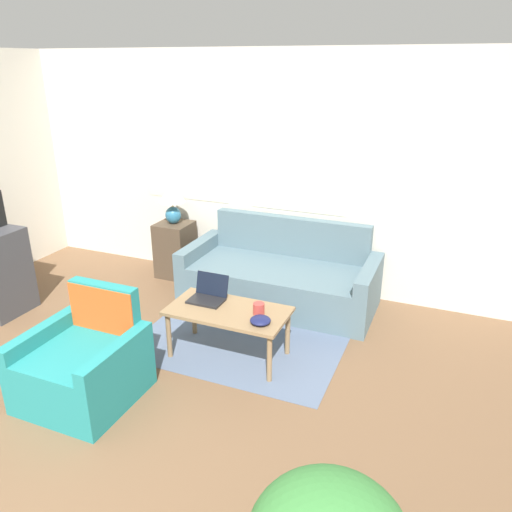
{
  "coord_description": "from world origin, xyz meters",
  "views": [
    {
      "loc": [
        2.25,
        -1.21,
        2.46
      ],
      "look_at": [
        0.57,
        2.82,
        0.75
      ],
      "focal_mm": 35.0,
      "sensor_mm": 36.0,
      "label": 1
    }
  ],
  "objects": [
    {
      "name": "rug",
      "position": [
        0.55,
        2.82,
        0.0
      ],
      "size": [
        1.88,
        2.0,
        0.01
      ],
      "color": "slate",
      "rests_on": "ground_plane"
    },
    {
      "name": "side_table",
      "position": [
        -0.83,
        3.63,
        0.33
      ],
      "size": [
        0.4,
        0.4,
        0.66
      ],
      "color": "#4C3D2D",
      "rests_on": "ground_plane"
    },
    {
      "name": "armchair",
      "position": [
        -0.23,
        1.32,
        0.26
      ],
      "size": [
        0.8,
        0.79,
        0.83
      ],
      "color": "teal",
      "rests_on": "ground_plane"
    },
    {
      "name": "snack_bowl",
      "position": [
        0.9,
        2.12,
        0.49
      ],
      "size": [
        0.17,
        0.17,
        0.06
      ],
      "color": "#191E4C",
      "rests_on": "coffee_table"
    },
    {
      "name": "table_lamp",
      "position": [
        -0.83,
        3.63,
        0.98
      ],
      "size": [
        0.31,
        0.31,
        0.49
      ],
      "color": "teal",
      "rests_on": "side_table"
    },
    {
      "name": "cup_navy",
      "position": [
        0.82,
        2.28,
        0.51
      ],
      "size": [
        0.1,
        0.1,
        0.1
      ],
      "color": "#B23D38",
      "rests_on": "coffee_table"
    },
    {
      "name": "laptop",
      "position": [
        0.3,
        2.35,
        0.51
      ],
      "size": [
        0.31,
        0.26,
        0.22
      ],
      "color": "black",
      "rests_on": "coffee_table"
    },
    {
      "name": "wall_back",
      "position": [
        -0.0,
        3.93,
        1.31
      ],
      "size": [
        6.57,
        0.06,
        2.6
      ],
      "color": "silver",
      "rests_on": "ground_plane"
    },
    {
      "name": "couch",
      "position": [
        0.59,
        3.47,
        0.26
      ],
      "size": [
        2.05,
        0.91,
        0.86
      ],
      "color": "slate",
      "rests_on": "ground_plane"
    },
    {
      "name": "coffee_table",
      "position": [
        0.55,
        2.25,
        0.41
      ],
      "size": [
        1.05,
        0.55,
        0.46
      ],
      "color": "#8E704C",
      "rests_on": "ground_plane"
    }
  ]
}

